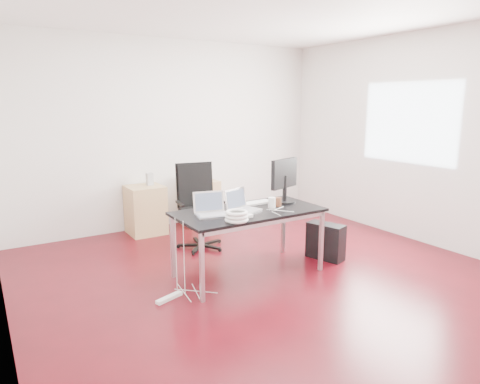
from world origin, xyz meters
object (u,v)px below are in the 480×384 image
filing_cabinet_left (146,210)px  filing_cabinet_right (200,202)px  office_chair (198,202)px  desk (249,215)px  pc_tower (326,241)px

filing_cabinet_left → filing_cabinet_right: (0.87, 0.00, 0.00)m
filing_cabinet_left → filing_cabinet_right: same height
office_chair → filing_cabinet_left: bearing=123.2°
filing_cabinet_right → office_chair: bearing=-117.2°
desk → filing_cabinet_right: 2.13m
filing_cabinet_left → pc_tower: bearing=-55.2°
filing_cabinet_right → pc_tower: (0.63, -2.16, -0.13)m
filing_cabinet_left → filing_cabinet_right: bearing=0.0°
desk → filing_cabinet_left: desk is taller
desk → office_chair: (-0.04, 1.14, -0.07)m
desk → pc_tower: bearing=-5.3°
desk → pc_tower: 1.15m
desk → office_chair: size_ratio=1.48×
filing_cabinet_left → office_chair: bearing=-66.5°
filing_cabinet_left → filing_cabinet_right: 0.87m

